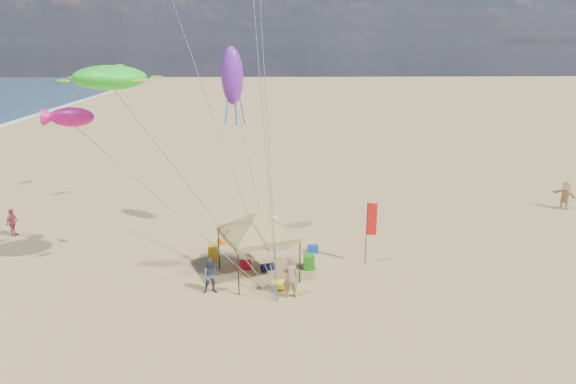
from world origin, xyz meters
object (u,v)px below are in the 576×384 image
(feather_flag, at_px, (370,223))
(person_far_a, at_px, (12,222))
(chair_yellow, at_px, (214,251))
(person_near_b, at_px, (211,276))
(person_near_a, at_px, (290,277))
(chair_green, at_px, (309,262))
(person_far_c, at_px, (565,195))
(cooler_red, at_px, (245,265))
(canopy_tent, at_px, (257,215))
(person_near_c, at_px, (273,234))
(cooler_blue, at_px, (313,249))
(beach_cart, at_px, (281,285))

(feather_flag, relative_size, person_far_a, 2.01)
(chair_yellow, xyz_separation_m, person_near_b, (0.31, -3.68, 0.45))
(person_near_a, height_order, person_near_b, person_near_a)
(chair_green, relative_size, person_far_c, 0.39)
(feather_flag, distance_m, cooler_red, 6.24)
(feather_flag, bearing_deg, person_far_a, 166.96)
(feather_flag, bearing_deg, canopy_tent, -168.51)
(chair_yellow, bearing_deg, person_near_c, 15.33)
(cooler_red, height_order, person_near_c, person_near_c)
(cooler_red, distance_m, person_near_c, 2.61)
(feather_flag, xyz_separation_m, person_near_a, (-3.90, -3.17, -1.17))
(chair_yellow, relative_size, person_near_c, 0.37)
(feather_flag, xyz_separation_m, person_near_b, (-7.24, -2.69, -1.31))
(cooler_blue, bearing_deg, person_far_c, 21.42)
(person_near_c, bearing_deg, chair_green, 140.28)
(feather_flag, height_order, person_near_c, feather_flag)
(chair_green, distance_m, beach_cart, 2.43)
(cooler_red, relative_size, chair_yellow, 0.77)
(person_far_a, bearing_deg, chair_yellow, -100.61)
(canopy_tent, xyz_separation_m, person_near_b, (-1.95, -1.62, -2.16))
(cooler_blue, bearing_deg, canopy_tent, -136.21)
(person_near_b, xyz_separation_m, person_far_c, (21.30, 10.74, 0.11))
(canopy_tent, distance_m, person_near_a, 3.23)
(chair_yellow, xyz_separation_m, person_near_a, (3.65, -4.16, 0.58))
(canopy_tent, xyz_separation_m, beach_cart, (1.00, -1.36, -2.75))
(chair_yellow, height_order, person_far_a, person_far_a)
(chair_green, height_order, person_far_c, person_far_c)
(chair_yellow, height_order, person_far_c, person_far_c)
(cooler_blue, bearing_deg, person_near_c, 172.20)
(cooler_blue, bearing_deg, person_near_b, -137.87)
(feather_flag, xyz_separation_m, chair_yellow, (-7.55, 0.99, -1.75))
(cooler_red, xyz_separation_m, chair_green, (3.01, -0.11, 0.16))
(chair_yellow, xyz_separation_m, beach_cart, (3.27, -3.41, -0.15))
(chair_green, bearing_deg, person_near_b, -152.13)
(canopy_tent, relative_size, person_near_a, 2.86)
(feather_flag, relative_size, person_near_a, 1.69)
(person_near_a, height_order, person_far_a, person_near_a)
(person_near_a, bearing_deg, cooler_red, -66.80)
(feather_flag, bearing_deg, cooler_blue, 149.36)
(feather_flag, xyz_separation_m, person_far_a, (-18.92, 4.38, -1.32))
(cooler_red, bearing_deg, person_far_a, 160.15)
(beach_cart, xyz_separation_m, person_near_b, (-2.96, -0.26, 0.60))
(chair_yellow, height_order, person_near_a, person_near_a)
(cooler_red, bearing_deg, chair_green, -2.01)
(canopy_tent, height_order, feather_flag, canopy_tent)
(canopy_tent, xyz_separation_m, chair_yellow, (-2.27, 2.06, -2.60))
(canopy_tent, relative_size, person_near_c, 2.83)
(person_near_b, bearing_deg, person_far_c, 21.72)
(person_far_c, bearing_deg, chair_yellow, -100.64)
(chair_yellow, distance_m, person_near_c, 3.14)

